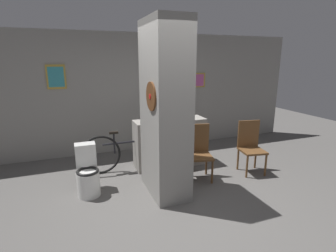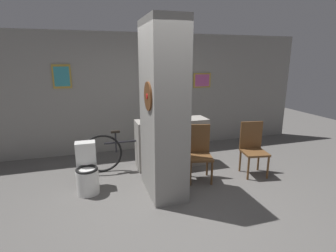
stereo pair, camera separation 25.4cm
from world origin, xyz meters
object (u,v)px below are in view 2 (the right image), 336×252
toilet (87,172)px  bottle_tall (165,115)px  chair_near_pillar (199,151)px  chair_by_doorway (253,147)px  bicycle (130,150)px

toilet → bottle_tall: 1.73m
chair_near_pillar → bottle_tall: 0.96m
bottle_tall → chair_by_doorway: bearing=-29.3°
toilet → chair_near_pillar: 1.87m
chair_near_pillar → bottle_tall: size_ratio=3.73×
toilet → chair_by_doorway: chair_by_doorway is taller
chair_by_doorway → bottle_tall: 1.71m
toilet → bicycle: bicycle is taller
toilet → chair_by_doorway: 2.89m
chair_near_pillar → bicycle: chair_near_pillar is taller
bicycle → chair_near_pillar: bearing=-35.3°
chair_by_doorway → bottle_tall: size_ratio=3.73×
chair_by_doorway → bicycle: (-2.10, 0.85, -0.13)m
toilet → chair_by_doorway: size_ratio=0.81×
chair_by_doorway → bicycle: size_ratio=0.55×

